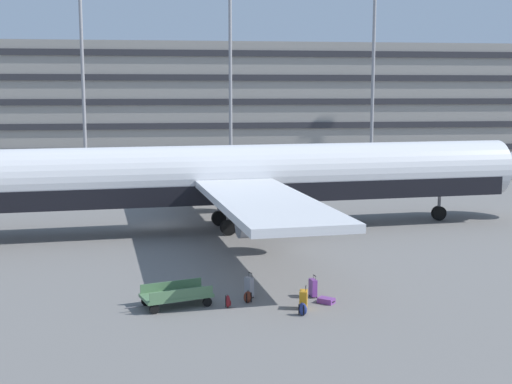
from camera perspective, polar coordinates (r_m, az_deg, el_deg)
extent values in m
plane|color=slate|center=(41.90, -7.99, -2.90)|extent=(600.00, 600.00, 0.00)
cube|color=gray|center=(88.08, -7.73, 7.47)|extent=(136.48, 16.72, 13.71)
cube|color=#2D2D33|center=(79.90, -7.69, 3.44)|extent=(135.11, 0.24, 0.70)
cube|color=#2D2D33|center=(79.72, -7.73, 5.41)|extent=(135.11, 0.24, 0.70)
cube|color=#2D2D33|center=(79.63, -7.77, 7.38)|extent=(135.11, 0.24, 0.70)
cube|color=#2D2D33|center=(79.63, -7.81, 9.35)|extent=(135.11, 0.24, 0.70)
cube|color=#2D2D33|center=(79.73, -7.85, 11.32)|extent=(135.11, 0.24, 0.70)
cylinder|color=silver|center=(40.41, -0.90, 1.49)|extent=(33.19, 6.86, 3.44)
cube|color=black|center=(40.53, -0.90, 0.16)|extent=(31.87, 6.66, 1.10)
cone|color=silver|center=(47.29, 20.24, 1.98)|extent=(3.08, 3.53, 3.27)
cube|color=silver|center=(48.70, -4.23, 2.34)|extent=(5.82, 14.25, 0.36)
cube|color=silver|center=(31.87, 0.67, -0.84)|extent=(5.82, 14.25, 0.36)
cylinder|color=#9E9EA3|center=(46.49, -3.12, 0.51)|extent=(2.64, 2.14, 1.89)
cylinder|color=#9E9EA3|center=(34.59, 0.48, -2.20)|extent=(2.64, 2.14, 1.89)
cylinder|color=black|center=(45.17, 14.86, -1.70)|extent=(0.93, 0.44, 0.90)
cylinder|color=slate|center=(45.05, 14.89, -0.72)|extent=(0.20, 0.20, 1.57)
cylinder|color=black|center=(42.00, -3.08, -2.18)|extent=(0.93, 0.44, 0.90)
cylinder|color=slate|center=(41.86, -3.09, -1.12)|extent=(0.20, 0.20, 1.57)
cylinder|color=black|center=(39.18, -2.32, -2.94)|extent=(0.93, 0.44, 0.90)
cylinder|color=slate|center=(39.03, -2.33, -1.81)|extent=(0.20, 0.20, 1.57)
cylinder|color=gray|center=(75.39, -14.13, 9.69)|extent=(0.36, 0.36, 20.39)
cylinder|color=gray|center=(75.17, -2.13, 9.51)|extent=(0.36, 0.36, 19.27)
cylinder|color=gray|center=(78.18, 9.63, 9.10)|extent=(0.36, 0.36, 18.56)
cube|color=#72388C|center=(27.74, 4.72, -7.87)|extent=(0.28, 0.46, 0.67)
cylinder|color=#333338|center=(27.55, 4.95, -7.10)|extent=(0.02, 0.02, 0.15)
cylinder|color=#333338|center=(27.76, 4.76, -6.98)|extent=(0.02, 0.02, 0.15)
cube|color=black|center=(27.63, 4.85, -6.89)|extent=(0.07, 0.23, 0.02)
cylinder|color=black|center=(27.67, 4.69, -8.70)|extent=(0.05, 0.03, 0.05)
cylinder|color=black|center=(27.97, 4.42, -8.51)|extent=(0.05, 0.03, 0.05)
cylinder|color=black|center=(27.73, 5.01, -8.66)|extent=(0.05, 0.03, 0.05)
cylinder|color=black|center=(28.03, 4.74, -8.47)|extent=(0.05, 0.03, 0.05)
cube|color=gray|center=(27.60, -0.57, -7.83)|extent=(0.37, 0.43, 0.76)
cylinder|color=#333338|center=(27.44, -0.34, -6.91)|extent=(0.02, 0.02, 0.18)
cylinder|color=#333338|center=(27.59, -0.61, -6.82)|extent=(0.02, 0.02, 0.18)
cube|color=black|center=(27.49, -0.47, -6.69)|extent=(0.13, 0.19, 0.02)
cylinder|color=black|center=(27.56, -0.51, -8.74)|extent=(0.05, 0.04, 0.05)
cylinder|color=black|center=(27.78, -0.90, -8.59)|extent=(0.05, 0.04, 0.05)
cylinder|color=black|center=(27.66, -0.24, -8.67)|extent=(0.05, 0.04, 0.05)
cylinder|color=black|center=(27.88, -0.63, -8.53)|extent=(0.05, 0.04, 0.05)
cube|color=#72388C|center=(27.10, 5.81, -8.90)|extent=(0.73, 0.70, 0.21)
cube|color=black|center=(26.97, 6.44, -9.00)|extent=(0.15, 0.18, 0.02)
cube|color=orange|center=(26.27, 3.94, -8.81)|extent=(0.39, 0.50, 0.66)
cylinder|color=#333338|center=(26.03, 4.11, -8.02)|extent=(0.02, 0.02, 0.17)
cylinder|color=#333338|center=(26.26, 4.15, -7.87)|extent=(0.02, 0.02, 0.17)
cube|color=black|center=(26.12, 4.13, -7.76)|extent=(0.09, 0.24, 0.02)
cylinder|color=black|center=(26.22, 3.65, -9.65)|extent=(0.05, 0.03, 0.05)
cylinder|color=black|center=(26.56, 3.72, -9.42)|extent=(0.05, 0.03, 0.05)
cylinder|color=black|center=(26.21, 4.14, -9.67)|extent=(0.05, 0.03, 0.05)
cylinder|color=black|center=(26.54, 4.21, -9.44)|extent=(0.05, 0.03, 0.05)
ellipsoid|color=navy|center=(25.59, 3.87, -9.62)|extent=(0.41, 0.39, 0.47)
ellipsoid|color=navy|center=(25.69, 3.98, -9.72)|extent=(0.25, 0.24, 0.21)
torus|color=black|center=(25.49, 3.84, -9.12)|extent=(0.07, 0.06, 0.08)
cube|color=black|center=(25.56, 3.57, -9.64)|extent=(0.04, 0.04, 0.40)
cube|color=black|center=(25.47, 3.96, -9.71)|extent=(0.04, 0.04, 0.40)
ellipsoid|color=#592619|center=(26.97, -0.68, -8.67)|extent=(0.41, 0.32, 0.46)
ellipsoid|color=#592619|center=(27.07, -0.78, -8.75)|extent=(0.27, 0.18, 0.21)
torus|color=black|center=(26.88, -0.65, -8.19)|extent=(0.08, 0.04, 0.08)
cube|color=black|center=(26.85, -0.78, -8.75)|extent=(0.04, 0.04, 0.39)
cube|color=black|center=(26.93, -0.40, -8.69)|extent=(0.04, 0.04, 0.39)
ellipsoid|color=maroon|center=(26.44, -2.34, -9.01)|extent=(0.22, 0.38, 0.48)
ellipsoid|color=maroon|center=(26.46, -2.16, -9.15)|extent=(0.11, 0.26, 0.21)
torus|color=black|center=(26.37, -2.40, -8.49)|extent=(0.02, 0.08, 0.08)
cube|color=black|center=(26.54, -2.52, -8.94)|extent=(0.03, 0.04, 0.40)
cube|color=black|center=(26.35, -2.53, -9.07)|extent=(0.03, 0.04, 0.40)
cube|color=#4C724C|center=(26.70, -6.58, -8.47)|extent=(2.87, 2.03, 0.12)
cylinder|color=#4C4C51|center=(26.33, -10.03, -9.34)|extent=(0.68, 0.26, 0.05)
cube|color=#4C724C|center=(26.08, -6.16, -8.42)|extent=(2.36, 0.79, 0.40)
cube|color=#4C724C|center=(27.21, -7.01, -7.72)|extent=(2.36, 0.79, 0.40)
cylinder|color=black|center=(25.97, -8.39, -9.55)|extent=(0.37, 0.21, 0.36)
cylinder|color=black|center=(26.99, -9.07, -8.87)|extent=(0.37, 0.21, 0.36)
cylinder|color=black|center=(26.60, -4.04, -9.04)|extent=(0.37, 0.21, 0.36)
cylinder|color=black|center=(27.60, -4.87, -8.41)|extent=(0.37, 0.21, 0.36)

